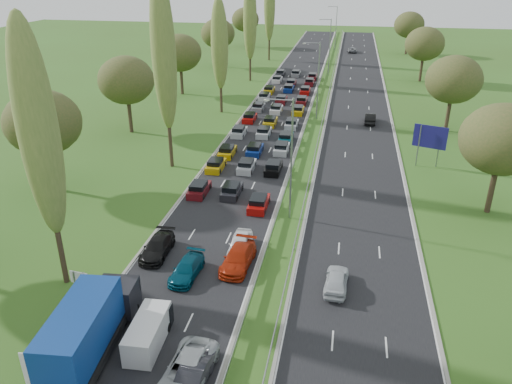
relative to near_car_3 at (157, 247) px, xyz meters
The scene contains 22 objects.
ground 47.01m from the near_car_3, 77.29° to the left, with size 260.00×260.00×0.00m, color #35581B.
near_carriageway 48.50m from the near_car_3, 85.75° to the left, with size 10.50×215.00×0.04m, color black.
far_carriageway 51.29m from the near_car_3, 70.53° to the left, with size 10.50×215.00×0.04m, color black.
central_reservation 49.45m from the near_car_3, 77.93° to the left, with size 2.36×215.00×0.32m.
lamp_columns 45.36m from the near_car_3, 76.73° to the left, with size 0.18×140.18×12.00m.
poplar_row 36.40m from the near_car_3, 99.44° to the left, with size 2.80×127.80×22.44m.
woodland_left 33.47m from the near_car_3, 119.57° to the left, with size 8.00×166.00×11.10m.
woodland_right 44.68m from the near_car_3, 47.46° to the left, with size 8.00×153.00×11.10m.
traffic_queue_fill 43.48m from the near_car_3, 85.30° to the left, with size 9.10×69.64×0.80m.
near_car_3 is the anchor object (origin of this frame).
near_car_7 4.41m from the near_car_3, 37.63° to the right, with size 1.88×4.63×1.34m, color #053D52.
near_car_9 15.55m from the near_car_3, 61.85° to the right, with size 1.54×4.41×1.45m, color black.
near_car_10 15.00m from the near_car_3, 62.52° to the right, with size 2.57×5.57×1.55m, color #9EA3A7.
near_car_11 7.24m from the near_car_3, ahead, with size 2.17×5.34×1.55m, color #A3220A.
near_car_12 7.12m from the near_car_3, 14.55° to the left, with size 1.81×4.50×1.53m, color white.
far_car_0 15.47m from the near_car_3, ahead, with size 1.75×4.35×1.48m, color #B8BCC2.
far_car_1 46.92m from the near_car_3, 66.36° to the left, with size 1.64×4.72×1.55m, color black.
far_car_2 112.06m from the near_car_3, 82.17° to the left, with size 2.28×4.95×1.37m, color gray.
blue_lorry 12.22m from the near_car_3, 88.95° to the right, with size 2.72×9.79×4.13m.
white_van_rear 11.09m from the near_car_3, 71.89° to the right, with size 1.87×4.76×1.91m.
info_sign 7.53m from the near_car_3, 118.32° to the right, with size 1.50×0.27×2.10m.
direction_sign 36.06m from the near_car_3, 45.40° to the left, with size 3.80×1.43×5.20m.
Camera 1 is at (9.25, -0.53, 22.96)m, focal length 35.00 mm.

